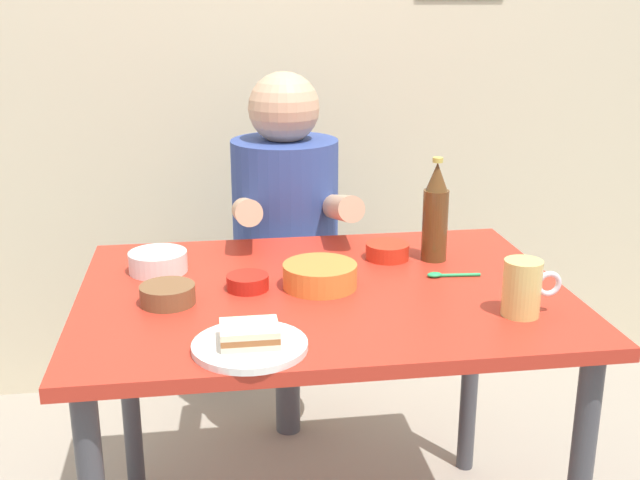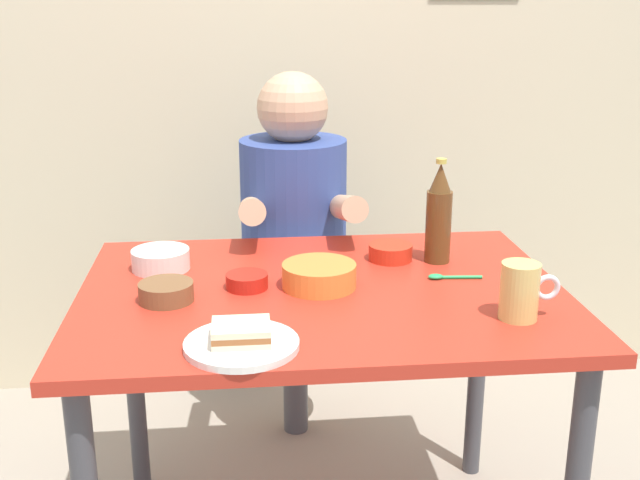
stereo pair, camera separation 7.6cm
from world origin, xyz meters
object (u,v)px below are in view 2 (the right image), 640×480
(stool, at_px, (295,332))
(person_seated, at_px, (294,207))
(beer_mug, at_px, (521,291))
(sandwich, at_px, (241,332))
(dining_table, at_px, (322,326))
(beer_bottle, at_px, (439,216))
(plate_orange, at_px, (242,345))
(soup_bowl_orange, at_px, (319,274))

(stool, relative_size, person_seated, 0.63)
(stool, xyz_separation_m, beer_mug, (0.41, -0.84, 0.45))
(person_seated, bearing_deg, sandwich, -100.11)
(dining_table, relative_size, beer_bottle, 4.20)
(beer_bottle, bearing_deg, stool, 124.91)
(stool, distance_m, beer_bottle, 0.77)
(stool, distance_m, plate_orange, 1.02)
(person_seated, xyz_separation_m, sandwich, (-0.16, -0.92, 0.01))
(stool, xyz_separation_m, person_seated, (-0.00, -0.01, 0.42))
(plate_orange, bearing_deg, person_seated, 79.89)
(dining_table, relative_size, person_seated, 1.53)
(beer_mug, bearing_deg, soup_bowl_orange, 150.49)
(plate_orange, relative_size, soup_bowl_orange, 1.29)
(stool, relative_size, beer_mug, 3.57)
(stool, distance_m, person_seated, 0.42)
(beer_bottle, bearing_deg, dining_table, -152.35)
(dining_table, relative_size, soup_bowl_orange, 6.47)
(dining_table, distance_m, person_seated, 0.63)
(dining_table, bearing_deg, person_seated, 91.98)
(dining_table, height_order, soup_bowl_orange, soup_bowl_orange)
(beer_bottle, bearing_deg, beer_mug, -77.78)
(plate_orange, bearing_deg, sandwich, 90.00)
(plate_orange, bearing_deg, beer_mug, 8.48)
(plate_orange, bearing_deg, stool, 80.01)
(soup_bowl_orange, bearing_deg, person_seated, 91.44)
(person_seated, xyz_separation_m, beer_mug, (0.41, -0.83, 0.03))
(dining_table, height_order, beer_mug, beer_mug)
(dining_table, xyz_separation_m, stool, (-0.02, 0.63, -0.30))
(beer_bottle, bearing_deg, person_seated, 125.56)
(plate_orange, relative_size, sandwich, 2.00)
(sandwich, relative_size, beer_bottle, 0.42)
(person_seated, height_order, plate_orange, person_seated)
(beer_bottle, xyz_separation_m, soup_bowl_orange, (-0.31, -0.15, -0.09))
(sandwich, bearing_deg, person_seated, 79.89)
(beer_mug, bearing_deg, stool, 115.87)
(sandwich, bearing_deg, soup_bowl_orange, 59.85)
(plate_orange, xyz_separation_m, sandwich, (0.00, 0.00, 0.02))
(stool, bearing_deg, sandwich, -99.99)
(sandwich, relative_size, beer_mug, 0.87)
(dining_table, height_order, person_seated, person_seated)
(stool, xyz_separation_m, plate_orange, (-0.16, -0.93, 0.40))
(plate_orange, height_order, sandwich, sandwich)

